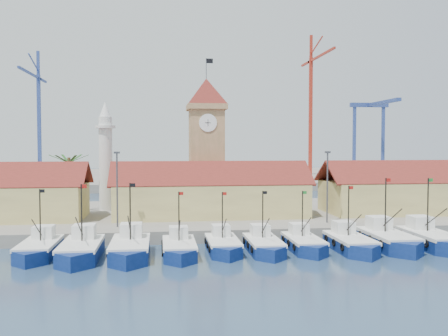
{
  "coord_description": "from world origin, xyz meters",
  "views": [
    {
      "loc": [
        -6.9,
        -48.42,
        11.33
      ],
      "look_at": [
        1.64,
        18.0,
        8.2
      ],
      "focal_mm": 40.0,
      "sensor_mm": 36.0,
      "label": 1
    }
  ],
  "objects": [
    {
      "name": "terminal",
      "position": [
        0.0,
        110.0,
        1.0
      ],
      "size": [
        240.0,
        80.0,
        2.0
      ],
      "primitive_type": "cube",
      "color": "gray",
      "rests_on": "ground"
    },
    {
      "name": "clock_tower",
      "position": [
        0.0,
        26.0,
        11.96
      ],
      "size": [
        5.8,
        5.8,
        22.7
      ],
      "color": "tan",
      "rests_on": "quay"
    },
    {
      "name": "ground",
      "position": [
        0.0,
        0.0,
        0.0
      ],
      "size": [
        400.0,
        400.0,
        0.0
      ],
      "primitive_type": "plane",
      "color": "#1D364F",
      "rests_on": "ground"
    },
    {
      "name": "boat_5",
      "position": [
        3.87,
        2.34,
        0.71
      ],
      "size": [
        3.29,
        9.02,
        6.82
      ],
      "color": "navy",
      "rests_on": "ground"
    },
    {
      "name": "boat_6",
      "position": [
        8.35,
        2.82,
        0.69
      ],
      "size": [
        3.24,
        8.88,
        6.72
      ],
      "color": "navy",
      "rests_on": "ground"
    },
    {
      "name": "hall_right",
      "position": [
        32.0,
        20.0,
        3.99
      ],
      "size": [
        31.2,
        10.13,
        7.61
      ],
      "color": "#DACA77",
      "rests_on": "quay"
    },
    {
      "name": "minaret",
      "position": [
        -15.0,
        28.0,
        9.73
      ],
      "size": [
        3.0,
        3.0,
        16.3
      ],
      "color": "silver",
      "rests_on": "quay"
    },
    {
      "name": "boat_0",
      "position": [
        -19.09,
        3.28,
        0.74
      ],
      "size": [
        3.47,
        9.52,
        7.2
      ],
      "color": "navy",
      "rests_on": "ground"
    },
    {
      "name": "gantry",
      "position": [
        62.0,
        106.65,
        20.04
      ],
      "size": [
        13.0,
        22.0,
        23.2
      ],
      "color": "#2D428A",
      "rests_on": "terminal"
    },
    {
      "name": "crane_blue_near",
      "position": [
        -42.98,
        106.65,
        22.64
      ],
      "size": [
        1.0,
        31.41,
        37.38
      ],
      "color": "#2D428A",
      "rests_on": "terminal"
    },
    {
      "name": "boat_9",
      "position": [
        22.71,
        2.54,
        0.83
      ],
      "size": [
        3.89,
        10.65,
        8.06
      ],
      "color": "navy",
      "rests_on": "ground"
    },
    {
      "name": "boat_3",
      "position": [
        -5.01,
        1.88,
        0.71
      ],
      "size": [
        3.32,
        9.1,
        6.89
      ],
      "color": "navy",
      "rests_on": "ground"
    },
    {
      "name": "boat_2",
      "position": [
        -9.94,
        1.78,
        0.81
      ],
      "size": [
        3.8,
        10.42,
        7.88
      ],
      "color": "navy",
      "rests_on": "ground"
    },
    {
      "name": "crane_red_right",
      "position": [
        40.44,
        103.8,
        26.17
      ],
      "size": [
        1.0,
        31.51,
        43.74
      ],
      "color": "#A9291A",
      "rests_on": "terminal"
    },
    {
      "name": "boat_8",
      "position": [
        17.82,
        2.72,
        0.84
      ],
      "size": [
        3.9,
        10.69,
        8.09
      ],
      "color": "navy",
      "rests_on": "ground"
    },
    {
      "name": "boat_1",
      "position": [
        -14.75,
        1.8,
        0.81
      ],
      "size": [
        3.77,
        10.32,
        7.81
      ],
      "color": "navy",
      "rests_on": "ground"
    },
    {
      "name": "boat_7",
      "position": [
        13.24,
        1.97,
        0.76
      ],
      "size": [
        3.53,
        9.66,
        7.31
      ],
      "color": "navy",
      "rests_on": "ground"
    },
    {
      "name": "hall_center",
      "position": [
        0.0,
        20.0,
        3.99
      ],
      "size": [
        27.04,
        10.13,
        7.61
      ],
      "color": "#DACA77",
      "rests_on": "quay"
    },
    {
      "name": "boat_4",
      "position": [
        -0.36,
        2.97,
        0.69
      ],
      "size": [
        3.23,
        8.84,
        6.69
      ],
      "color": "navy",
      "rests_on": "ground"
    },
    {
      "name": "lamp_posts",
      "position": [
        0.5,
        12.0,
        6.48
      ],
      "size": [
        80.7,
        0.25,
        9.03
      ],
      "color": "#3F3F44",
      "rests_on": "quay"
    },
    {
      "name": "quay",
      "position": [
        0.0,
        24.0,
        0.75
      ],
      "size": [
        140.0,
        32.0,
        1.5
      ],
      "primitive_type": "cube",
      "color": "gray",
      "rests_on": "ground"
    },
    {
      "name": "palm_tree",
      "position": [
        -20.0,
        26.0,
        6.25
      ],
      "size": [
        5.6,
        5.03,
        8.39
      ],
      "color": "brown",
      "rests_on": "quay"
    }
  ]
}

